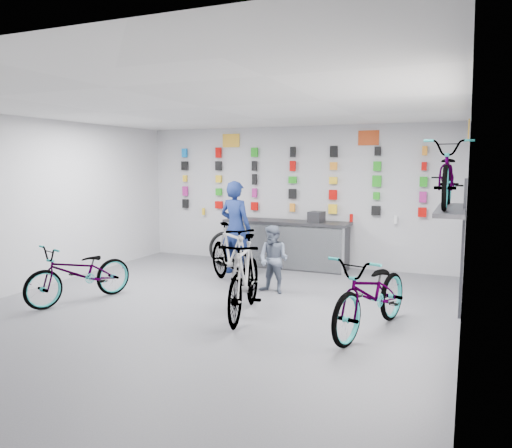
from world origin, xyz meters
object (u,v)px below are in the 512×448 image
at_px(counter, 286,245).
at_px(clerk, 235,228).
at_px(bike_center, 244,277).
at_px(bike_service, 231,255).
at_px(bike_left, 80,273).
at_px(bike_right, 372,293).
at_px(customer, 273,259).

distance_m(counter, clerk, 1.30).
height_order(bike_center, bike_service, bike_center).
distance_m(bike_left, bike_right, 4.56).
distance_m(counter, bike_center, 3.52).
height_order(bike_left, bike_service, bike_service).
xyz_separation_m(counter, customer, (0.52, -2.09, 0.09)).
xyz_separation_m(bike_center, bike_service, (-0.99, 1.61, -0.02)).
bearing_deg(clerk, bike_center, 126.88).
height_order(bike_left, customer, customer).
relative_size(bike_right, customer, 1.73).
distance_m(bike_center, clerk, 2.84).
relative_size(bike_left, clerk, 0.97).
bearing_deg(clerk, bike_service, 119.71).
bearing_deg(bike_center, counter, 87.69).
bearing_deg(bike_center, bike_right, -12.44).
relative_size(clerk, customer, 1.60).
bearing_deg(bike_right, bike_service, 165.08).
bearing_deg(bike_left, customer, 52.48).
height_order(bike_left, clerk, clerk).
distance_m(bike_right, clerk, 4.04).
xyz_separation_m(clerk, customer, (1.24, -1.11, -0.35)).
bearing_deg(bike_service, clerk, 61.73).
distance_m(counter, bike_right, 4.25).
relative_size(counter, bike_center, 1.40).
relative_size(bike_right, bike_service, 1.07).
bearing_deg(customer, clerk, 148.83).
relative_size(counter, bike_right, 1.34).
relative_size(bike_center, customer, 1.66).
distance_m(bike_center, bike_service, 1.89).
height_order(bike_right, bike_service, bike_service).
bearing_deg(bike_left, counter, 80.16).
bearing_deg(counter, customer, -76.10).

